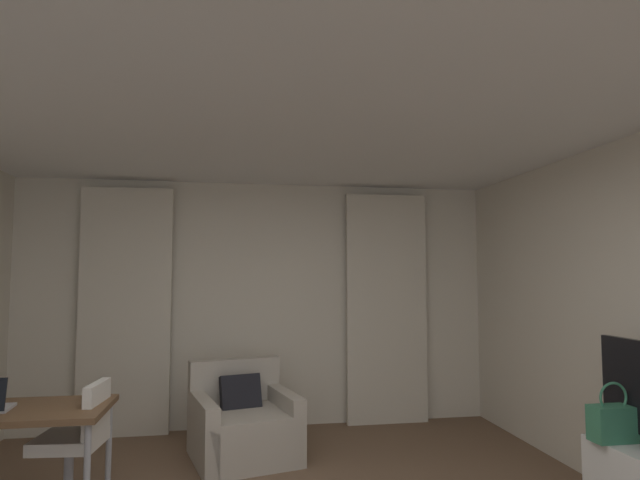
{
  "coord_description": "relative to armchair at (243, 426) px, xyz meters",
  "views": [
    {
      "loc": [
        -0.28,
        -2.58,
        1.59
      ],
      "look_at": [
        0.37,
        1.36,
        1.88
      ],
      "focal_mm": 28.73,
      "sensor_mm": 36.0,
      "label": 1
    }
  ],
  "objects": [
    {
      "name": "curtain_right_panel",
      "position": [
        1.57,
        0.82,
        0.97
      ],
      "size": [
        0.9,
        0.06,
        2.5
      ],
      "color": "beige",
      "rests_on": "ground"
    },
    {
      "name": "ceiling",
      "position": [
        0.2,
        -2.08,
        2.35
      ],
      "size": [
        5.12,
        6.12,
        0.06
      ],
      "primitive_type": "cube",
      "color": "white",
      "rests_on": "wall_left"
    },
    {
      "name": "curtain_left_panel",
      "position": [
        -1.18,
        0.82,
        0.97
      ],
      "size": [
        0.9,
        0.06,
        2.5
      ],
      "color": "beige",
      "rests_on": "ground"
    },
    {
      "name": "desk_chair",
      "position": [
        -1.12,
        -0.95,
        0.12
      ],
      "size": [
        0.48,
        0.48,
        0.88
      ],
      "color": "gray",
      "rests_on": "ground"
    },
    {
      "name": "armchair",
      "position": [
        0.0,
        0.0,
        0.0
      ],
      "size": [
        1.03,
        1.02,
        0.82
      ],
      "color": "#B2A899",
      "rests_on": "ground"
    },
    {
      "name": "handbag_primary",
      "position": [
        2.28,
        -1.72,
        0.4
      ],
      "size": [
        0.3,
        0.14,
        0.37
      ],
      "color": "#387F5B",
      "rests_on": "tv_console"
    },
    {
      "name": "wall_window",
      "position": [
        0.2,
        0.95,
        1.02
      ],
      "size": [
        5.12,
        0.06,
        2.6
      ],
      "color": "beige",
      "rests_on": "ground"
    }
  ]
}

